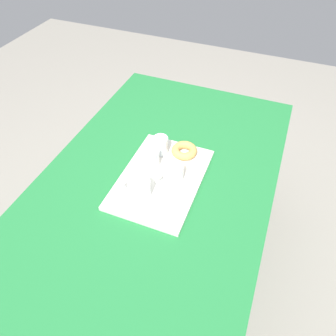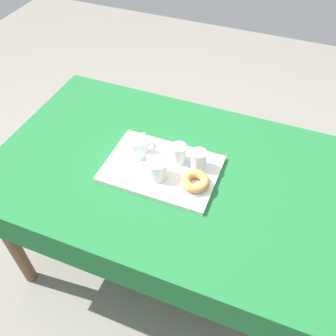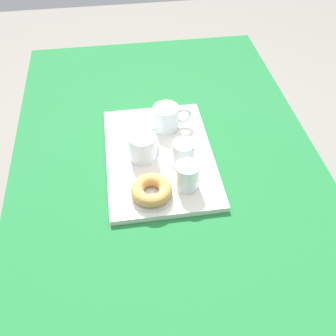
# 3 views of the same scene
# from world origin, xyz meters

# --- Properties ---
(ground_plane) EXTENTS (6.00, 6.00, 0.00)m
(ground_plane) POSITION_xyz_m (0.00, 0.00, 0.00)
(ground_plane) COLOR gray
(dining_table) EXTENTS (1.53, 0.97, 0.78)m
(dining_table) POSITION_xyz_m (0.00, 0.00, 0.69)
(dining_table) COLOR #1E6B33
(dining_table) RESTS_ON ground
(serving_tray) EXTENTS (0.48, 0.33, 0.02)m
(serving_tray) POSITION_xyz_m (-0.02, -0.02, 0.79)
(serving_tray) COLOR silver
(serving_tray) RESTS_ON dining_table
(tea_mug_left) EXTENTS (0.11, 0.10, 0.08)m
(tea_mug_left) POSITION_xyz_m (-0.02, -0.07, 0.83)
(tea_mug_left) COLOR white
(tea_mug_left) RESTS_ON serving_tray
(tea_mug_right) EXTENTS (0.08, 0.13, 0.08)m
(tea_mug_right) POSITION_xyz_m (-0.14, 0.02, 0.83)
(tea_mug_right) COLOR white
(tea_mug_right) RESTS_ON serving_tray
(water_glass_near) EXTENTS (0.07, 0.07, 0.08)m
(water_glass_near) POSITION_xyz_m (0.13, 0.04, 0.83)
(water_glass_near) COLOR white
(water_glass_near) RESTS_ON serving_tray
(water_glass_far) EXTENTS (0.07, 0.07, 0.08)m
(water_glass_far) POSITION_xyz_m (0.03, 0.04, 0.84)
(water_glass_far) COLOR white
(water_glass_far) RESTS_ON serving_tray
(donut_plate_left) EXTENTS (0.12, 0.12, 0.01)m
(donut_plate_left) POSITION_xyz_m (0.15, -0.07, 0.80)
(donut_plate_left) COLOR silver
(donut_plate_left) RESTS_ON serving_tray
(sugar_donut_left) EXTENTS (0.12, 0.12, 0.04)m
(sugar_donut_left) POSITION_xyz_m (0.15, -0.07, 0.82)
(sugar_donut_left) COLOR tan
(sugar_donut_left) RESTS_ON donut_plate_left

